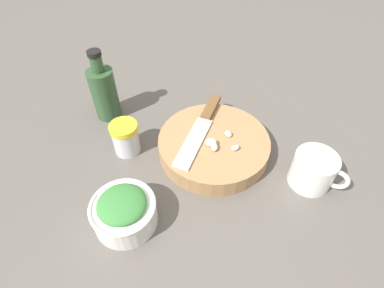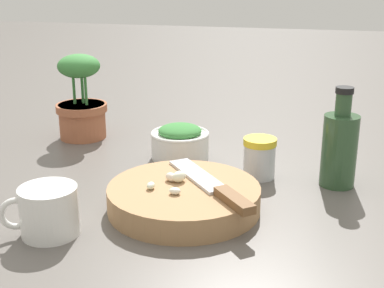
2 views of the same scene
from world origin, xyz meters
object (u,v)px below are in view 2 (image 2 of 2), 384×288
herb_bowl (180,142)px  cutting_board (184,198)px  chef_knife (214,187)px  spice_jar (259,158)px  garlic_cloves (173,180)px  oil_bottle (340,147)px  potted_herb (81,103)px  coffee_mug (48,211)px

herb_bowl → cutting_board: bearing=-73.0°
chef_knife → spice_jar: size_ratio=2.67×
garlic_cloves → chef_knife: bearing=-2.2°
herb_bowl → oil_bottle: (0.30, -0.07, 0.04)m
chef_knife → oil_bottle: bearing=0.7°
herb_bowl → spice_jar: 0.18m
cutting_board → potted_herb: (-0.31, 0.30, 0.06)m
chef_knife → garlic_cloves: (-0.07, 0.00, 0.00)m
cutting_board → oil_bottle: 0.28m
garlic_cloves → oil_bottle: 0.29m
chef_knife → coffee_mug: (-0.21, -0.13, -0.01)m
coffee_mug → chef_knife: bearing=30.9°
cutting_board → chef_knife: size_ratio=1.21×
garlic_cloves → coffee_mug: (-0.14, -0.13, -0.01)m
cutting_board → coffee_mug: size_ratio=2.31×
garlic_cloves → herb_bowl: size_ratio=0.60×
garlic_cloves → herb_bowl: herb_bowl is taller
cutting_board → oil_bottle: oil_bottle is taller
chef_knife → coffee_mug: bearing=170.6°
potted_herb → chef_knife: bearing=-39.8°
potted_herb → coffee_mug: bearing=-70.7°
garlic_cloves → potted_herb: bearing=134.6°
garlic_cloves → potted_herb: (-0.29, 0.30, 0.03)m
cutting_board → coffee_mug: 0.21m
spice_jar → chef_knife: bearing=-106.5°
garlic_cloves → oil_bottle: bearing=32.1°
garlic_cloves → herb_bowl: (-0.05, 0.22, -0.01)m
cutting_board → coffee_mug: bearing=-142.4°
garlic_cloves → oil_bottle: (0.25, 0.16, 0.02)m
chef_knife → spice_jar: 0.17m
cutting_board → garlic_cloves: 0.03m
spice_jar → coffee_mug: spice_jar is taller
coffee_mug → garlic_cloves: bearing=41.8°
garlic_cloves → spice_jar: 0.20m
cutting_board → garlic_cloves: bearing=170.1°
coffee_mug → spice_jar: bearing=48.1°
cutting_board → garlic_cloves: garlic_cloves is taller
cutting_board → garlic_cloves: size_ratio=3.42×
garlic_cloves → herb_bowl: bearing=102.7°
herb_bowl → coffee_mug: 0.36m
potted_herb → herb_bowl: bearing=-17.0°
spice_jar → oil_bottle: 0.14m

